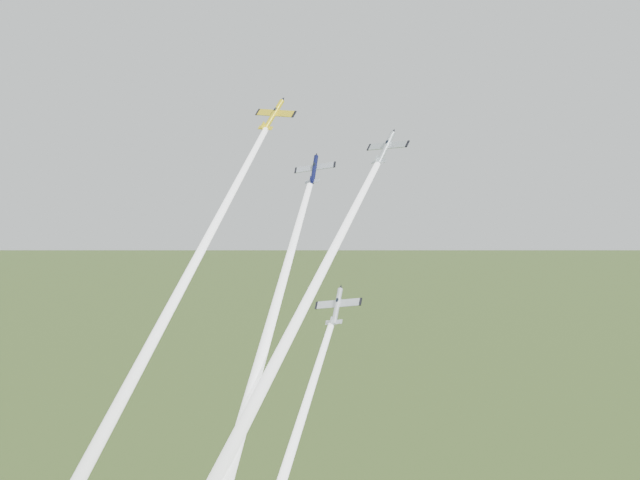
{
  "coord_description": "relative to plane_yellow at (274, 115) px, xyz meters",
  "views": [
    {
      "loc": [
        49.21,
        -121.06,
        103.4
      ],
      "look_at": [
        0.0,
        -6.0,
        92.0
      ],
      "focal_mm": 45.0,
      "sensor_mm": 36.0,
      "label": 1
    }
  ],
  "objects": [
    {
      "name": "smoke_trail_silver_right",
      "position": [
        14.64,
        -24.33,
        -31.94
      ],
      "size": [
        15.14,
        39.2,
        48.61
      ],
      "primitive_type": null,
      "rotation": [
        -0.69,
        0.0,
        -0.33
      ],
      "color": "white"
    },
    {
      "name": "smoke_trail_navy",
      "position": [
        10.35,
        -24.36,
        -34.66
      ],
      "size": [
        4.51,
        39.61,
        47.23
      ],
      "primitive_type": null,
      "rotation": [
        -0.69,
        0.0,
        0.06
      ],
      "color": "white"
    },
    {
      "name": "plane_silver_right",
      "position": [
        21.59,
        -3.93,
        -5.86
      ],
      "size": [
        9.14,
        8.26,
        7.23
      ],
      "primitive_type": null,
      "rotation": [
        0.88,
        -0.05,
        -0.33
      ],
      "color": "silver"
    },
    {
      "name": "smoke_trail_yellow",
      "position": [
        -5.4,
        -24.17,
        -29.97
      ],
      "size": [
        12.36,
        46.44,
        56.38
      ],
      "primitive_type": null,
      "rotation": [
        -0.69,
        0.0,
        -0.22
      ],
      "color": "white"
    },
    {
      "name": "plane_silver_low",
      "position": [
        16.27,
        -11.09,
        -30.26
      ],
      "size": [
        8.7,
        6.48,
        8.04
      ],
      "primitive_type": null,
      "rotation": [
        0.88,
        -0.15,
        -0.06
      ],
      "color": "silver"
    },
    {
      "name": "plane_navy",
      "position": [
        9.1,
        -3.41,
        -9.25
      ],
      "size": [
        8.22,
        5.81,
        7.19
      ],
      "primitive_type": null,
      "rotation": [
        0.88,
        -0.14,
        0.06
      ],
      "color": "#0E113D"
    },
    {
      "name": "plane_yellow",
      "position": [
        0.0,
        0.0,
        0.0
      ],
      "size": [
        10.0,
        7.89,
        7.94
      ],
      "primitive_type": null,
      "rotation": [
        0.88,
        0.08,
        -0.22
      ],
      "color": "yellow"
    }
  ]
}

